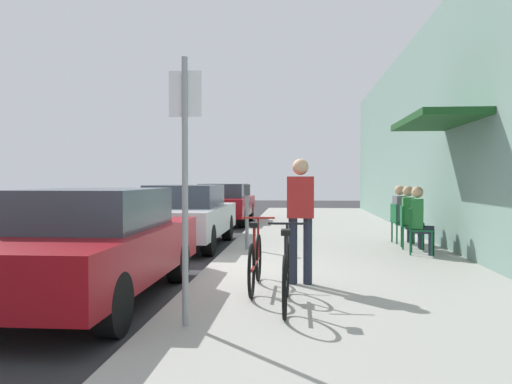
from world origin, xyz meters
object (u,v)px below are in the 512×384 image
bicycle_0 (286,275)px  pedestrian_standing (300,210)px  parked_car_1 (185,215)px  cafe_chair_2 (399,220)px  parking_meter (247,212)px  seated_patron_0 (420,218)px  parked_car_2 (224,203)px  street_sign (185,169)px  cafe_chair_0 (417,228)px  parked_car_0 (91,244)px  cafe_chair_1 (408,224)px  seated_patron_2 (402,212)px  bicycle_1 (255,262)px  seated_patron_1 (411,215)px

bicycle_0 → pedestrian_standing: (0.16, 1.28, 0.64)m
parked_car_1 → cafe_chair_2: 4.84m
parking_meter → bicycle_0: size_ratio=0.77×
seated_patron_0 → parking_meter: bearing=172.8°
parked_car_2 → cafe_chair_2: (4.83, -5.98, -0.10)m
street_sign → cafe_chair_0: size_ratio=2.99×
parked_car_0 → cafe_chair_1: bearing=43.3°
cafe_chair_0 → parked_car_0: bearing=-142.4°
street_sign → cafe_chair_1: (3.33, 5.90, -1.02)m
street_sign → cafe_chair_2: 7.65m
parked_car_2 → cafe_chair_0: size_ratio=5.06×
seated_patron_2 → pedestrian_standing: bearing=-115.7°
pedestrian_standing → parked_car_2: bearing=103.8°
pedestrian_standing → parked_car_1: bearing=119.6°
parked_car_2 → seated_patron_0: (4.89, -7.72, 0.09)m
parked_car_0 → bicycle_1: 2.08m
parked_car_2 → seated_patron_1: seated_patron_1 is taller
street_sign → seated_patron_1: street_sign is taller
parked_car_2 → seated_patron_0: 9.14m
seated_patron_0 → pedestrian_standing: pedestrian_standing is taller
street_sign → seated_patron_2: size_ratio=2.02×
parking_meter → bicycle_0: bearing=-79.0°
seated_patron_0 → cafe_chair_2: (-0.06, 1.75, -0.19)m
parked_car_1 → pedestrian_standing: 5.32m
bicycle_1 → cafe_chair_1: size_ratio=1.97×
parked_car_1 → bicycle_1: bearing=-67.8°
parked_car_0 → cafe_chair_0: 6.11m
cafe_chair_0 → cafe_chair_2: (-0.00, 1.73, 0.00)m
parked_car_1 → street_sign: (1.50, -6.69, 0.91)m
seated_patron_2 → seated_patron_1: bearing=-90.0°
parked_car_0 → bicycle_0: parked_car_0 is taller
street_sign → seated_patron_0: street_sign is taller
parked_car_0 → cafe_chair_1: 6.64m
parked_car_0 → parked_car_2: (0.00, 11.44, -0.01)m
cafe_chair_0 → seated_patron_0: 0.20m
parking_meter → seated_patron_0: 3.37m
street_sign → bicycle_0: bearing=39.8°
parked_car_0 → parking_meter: bearing=69.5°
parked_car_2 → cafe_chair_1: (4.83, -6.89, -0.10)m
parked_car_2 → parking_meter: (1.55, -7.30, 0.16)m
bicycle_1 → seated_patron_0: seated_patron_0 is taller
bicycle_0 → seated_patron_0: (2.43, 4.26, 0.34)m
parked_car_1 → parking_meter: bearing=-38.0°
parked_car_1 → parked_car_0: bearing=-90.0°
cafe_chair_2 → seated_patron_2: (0.06, 0.01, 0.19)m
seated_patron_0 → cafe_chair_1: (-0.06, 0.84, -0.19)m
pedestrian_standing → bicycle_0: bearing=-97.1°
parked_car_2 → parked_car_1: bearing=-90.0°
cafe_chair_1 → parked_car_2: bearing=125.1°
parked_car_1 → parking_meter: 1.97m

